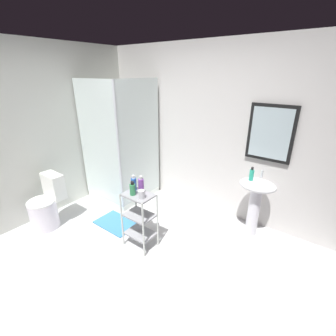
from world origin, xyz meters
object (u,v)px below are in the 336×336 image
shampoo_bottle_blue (134,184)px  bath_mat (116,223)px  hand_soap_bottle (252,175)px  storage_cart (139,216)px  conditioner_bottle_purple (141,185)px  rinse_cup (141,194)px  toilet (46,206)px  pedestal_sink (256,197)px  shower_stall (123,173)px  body_wash_bottle_green (133,189)px

shampoo_bottle_blue → bath_mat: size_ratio=0.32×
hand_soap_bottle → storage_cart: bearing=-133.0°
conditioner_bottle_purple → rinse_cup: 0.14m
toilet → hand_soap_bottle: (2.33, 1.53, 0.57)m
pedestal_sink → toilet: pedestal_sink is taller
toilet → bath_mat: size_ratio=1.27×
shower_stall → body_wash_bottle_green: bearing=-37.1°
hand_soap_bottle → body_wash_bottle_green: (-1.02, -1.09, -0.07)m
toilet → shampoo_bottle_blue: 1.44m
pedestal_sink → storage_cart: bearing=-134.3°
shower_stall → conditioner_bottle_purple: shower_stall is taller
rinse_cup → storage_cart: bearing=156.6°
shower_stall → body_wash_bottle_green: 1.37m
hand_soap_bottle → shampoo_bottle_blue: bearing=-137.9°
toilet → shampoo_bottle_blue: (1.24, 0.54, 0.51)m
conditioner_bottle_purple → bath_mat: size_ratio=0.36×
rinse_cup → bath_mat: size_ratio=0.16×
toilet → body_wash_bottle_green: body_wash_bottle_green is taller
bath_mat → conditioner_bottle_purple: bearing=-6.1°
body_wash_bottle_green → toilet: bearing=-161.3°
toilet → conditioner_bottle_purple: 1.55m
rinse_cup → bath_mat: bearing=167.1°
body_wash_bottle_green → rinse_cup: bearing=0.8°
shampoo_bottle_blue → body_wash_bottle_green: size_ratio=1.14×
storage_cart → shower_stall: bearing=145.5°
toilet → shampoo_bottle_blue: bearing=23.6°
shower_stall → pedestal_sink: 2.19m
shower_stall → shampoo_bottle_blue: shower_stall is taller
toilet → hand_soap_bottle: hand_soap_bottle is taller
storage_cart → hand_soap_bottle: (0.98, 1.05, 0.45)m
hand_soap_bottle → shampoo_bottle_blue: hand_soap_bottle is taller
hand_soap_bottle → rinse_cup: size_ratio=1.79×
conditioner_bottle_purple → body_wash_bottle_green: conditioner_bottle_purple is taller
shower_stall → pedestal_sink: (2.16, 0.33, 0.12)m
hand_soap_bottle → shampoo_bottle_blue: 1.48m
pedestal_sink → toilet: 2.89m
pedestal_sink → bath_mat: bearing=-149.9°
shampoo_bottle_blue → rinse_cup: bearing=-23.8°
shampoo_bottle_blue → toilet: bearing=-156.4°
hand_soap_bottle → rinse_cup: bearing=-129.2°
shampoo_bottle_blue → rinse_cup: size_ratio=1.99×
pedestal_sink → hand_soap_bottle: 0.32m
hand_soap_bottle → conditioner_bottle_purple: hand_soap_bottle is taller
shower_stall → bath_mat: (0.49, -0.64, -0.45)m
storage_cart → pedestal_sink: bearing=45.7°
toilet → conditioner_bottle_purple: bearing=21.7°
pedestal_sink → toilet: (-2.41, -1.57, -0.26)m
body_wash_bottle_green → rinse_cup: size_ratio=1.74×
hand_soap_bottle → shampoo_bottle_blue: (-1.10, -0.99, -0.06)m
storage_cart → hand_soap_bottle: bearing=47.0°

